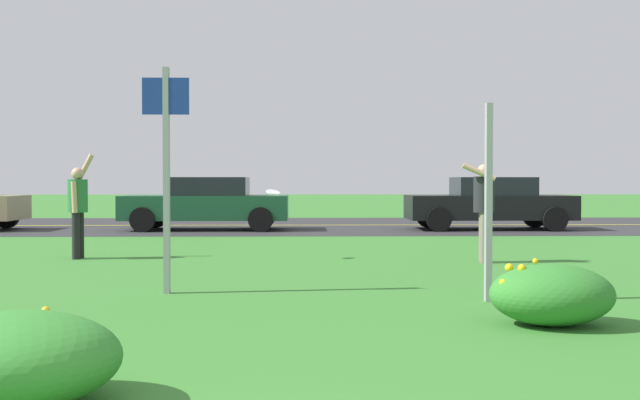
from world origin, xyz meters
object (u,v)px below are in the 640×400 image
sign_post_near_path (166,157)px  car_black_center_left (490,203)px  sign_post_by_roadside (488,203)px  person_thrower_green_shirt (78,204)px  frisbee_white (273,192)px  person_catcher_dark_shirt (483,204)px  car_dark_green_center_right (207,203)px

sign_post_near_path → car_black_center_left: sign_post_near_path is taller
sign_post_by_roadside → person_thrower_green_shirt: 7.70m
sign_post_near_path → person_thrower_green_shirt: (-2.27, 4.13, -0.69)m
sign_post_by_roadside → car_black_center_left: bearing=76.1°
sign_post_near_path → car_black_center_left: 13.67m
sign_post_by_roadside → frisbee_white: (-2.60, 4.65, 0.04)m
sign_post_near_path → sign_post_by_roadside: 3.84m
sign_post_near_path → car_black_center_left: bearing=59.9°
frisbee_white → car_black_center_left: (5.70, 7.85, -0.42)m
frisbee_white → car_black_center_left: car_black_center_left is taller
sign_post_by_roadside → person_catcher_dark_shirt: size_ratio=1.35×
person_thrower_green_shirt → car_black_center_left: size_ratio=0.41×
frisbee_white → car_dark_green_center_right: 8.14m
sign_post_near_path → frisbee_white: (1.14, 3.95, -0.49)m
person_catcher_dark_shirt → sign_post_by_roadside: bearing=-102.7°
person_thrower_green_shirt → person_catcher_dark_shirt: 6.96m
person_thrower_green_shirt → car_black_center_left: (9.10, 7.67, -0.22)m
sign_post_by_roadside → car_dark_green_center_right: (-4.73, 12.50, -0.38)m
sign_post_near_path → person_catcher_dark_shirt: (4.65, 3.35, -0.67)m
car_dark_green_center_right → sign_post_near_path: bearing=-85.2°
sign_post_near_path → car_black_center_left: (6.84, 11.80, -0.91)m
sign_post_near_path → frisbee_white: 4.14m
person_catcher_dark_shirt → person_thrower_green_shirt: bearing=173.6°
person_catcher_dark_shirt → car_dark_green_center_right: 10.16m
sign_post_by_roadside → sign_post_near_path: bearing=169.4°
sign_post_by_roadside → frisbee_white: size_ratio=8.70×
person_catcher_dark_shirt → car_black_center_left: person_catcher_dark_shirt is taller
person_thrower_green_shirt → person_catcher_dark_shirt: (6.91, -0.77, 0.03)m
car_dark_green_center_right → car_black_center_left: bearing=0.0°
person_thrower_green_shirt → person_catcher_dark_shirt: bearing=-6.4°
person_thrower_green_shirt → frisbee_white: person_thrower_green_shirt is taller
sign_post_near_path → sign_post_by_roadside: size_ratio=1.22×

